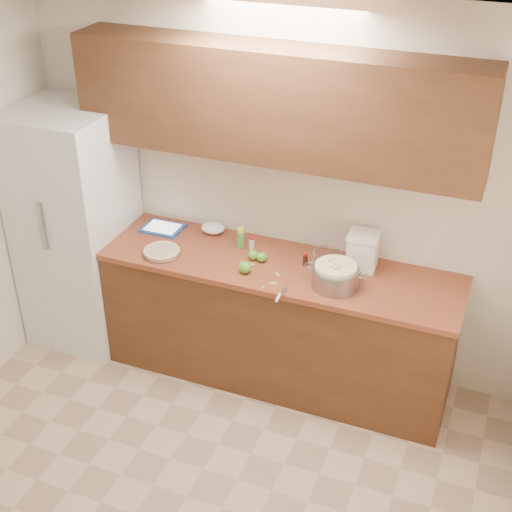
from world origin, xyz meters
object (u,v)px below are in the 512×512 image
at_px(pie, 162,252).
at_px(flour_canister, 363,250).
at_px(colander, 335,276).
at_px(tablet, 163,228).

distance_m(pie, flour_canister, 1.34).
xyz_separation_m(colander, flour_canister, (0.10, 0.28, 0.05)).
xyz_separation_m(pie, colander, (1.19, 0.06, 0.05)).
relative_size(colander, flour_canister, 1.64).
relative_size(colander, tablet, 1.44).
distance_m(pie, tablet, 0.36).
distance_m(colander, tablet, 1.38).
bearing_deg(pie, flour_canister, 14.80).
xyz_separation_m(pie, flour_canister, (1.29, 0.34, 0.10)).
bearing_deg(colander, flour_canister, 70.42).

